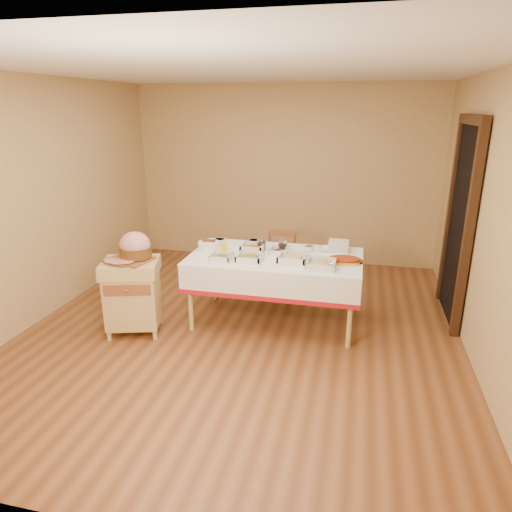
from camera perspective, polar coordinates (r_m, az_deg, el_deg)
The scene contains 23 objects.
room_shell at distance 4.50m, azimuth -1.96°, elevation 5.68°, with size 5.00×5.00×5.00m.
doorway at distance 5.37m, azimuth 24.20°, elevation 4.10°, with size 0.09×1.10×2.20m.
dining_table at distance 4.91m, azimuth 2.42°, elevation -1.77°, with size 1.82×1.02×0.76m.
butcher_cart at distance 4.89m, azimuth -15.19°, elevation -4.38°, with size 0.66×0.60×0.79m.
dining_chair at distance 5.62m, azimuth 2.90°, elevation -1.01°, with size 0.41×0.39×0.84m.
ham_on_board at distance 4.75m, azimuth -14.96°, elevation 0.93°, with size 0.45×0.43×0.30m.
serving_dish_a at distance 4.73m, azimuth -4.34°, elevation -0.15°, with size 0.22×0.21×0.09m.
serving_dish_b at distance 4.69m, azimuth -0.80°, elevation -0.20°, with size 0.26×0.26×0.10m.
serving_dish_c at distance 4.67m, azimuth 4.58°, elevation -0.29°, with size 0.29×0.29×0.12m.
serving_dish_d at distance 4.53m, azimuth 8.12°, elevation -1.02°, with size 0.28×0.28×0.11m.
serving_dish_e at distance 5.01m, azimuth -0.42°, elevation 1.03°, with size 0.25×0.24×0.12m.
serving_dish_f at distance 4.90m, azimuth 2.95°, elevation 0.56°, with size 0.22×0.21×0.10m.
small_bowl_left at distance 5.28m, azimuth -4.55°, elevation 1.86°, with size 0.13×0.13×0.06m.
small_bowl_mid at distance 5.27m, azimuth -0.30°, elevation 1.80°, with size 0.12×0.12×0.05m.
small_bowl_right at distance 5.04m, azimuth 6.67°, elevation 0.98°, with size 0.11×0.11×0.06m.
bowl_white_imported at distance 5.14m, azimuth 3.16°, elevation 1.24°, with size 0.13×0.13×0.03m, color silver.
bowl_small_imported at distance 5.07m, azimuth 8.68°, elevation 0.89°, with size 0.15×0.15×0.05m, color silver.
preserve_jar_left at distance 5.06m, azimuth 0.69°, elevation 1.44°, with size 0.10×0.10×0.13m.
preserve_jar_right at distance 5.00m, azimuth 3.33°, elevation 1.23°, with size 0.10×0.10×0.13m.
mustard_bottle at distance 4.85m, azimuth -3.99°, elevation 0.90°, with size 0.05×0.05×0.17m.
bread_basket at distance 5.08m, azimuth -5.90°, elevation 1.31°, with size 0.24×0.24×0.11m.
plate_stack at distance 5.10m, azimuth 10.28°, elevation 1.24°, with size 0.22×0.22×0.11m.
brass_platter at distance 4.74m, azimuth 11.02°, elevation -0.52°, with size 0.36×0.26×0.05m.
Camera 1 is at (1.14, -4.24, 2.27)m, focal length 32.00 mm.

